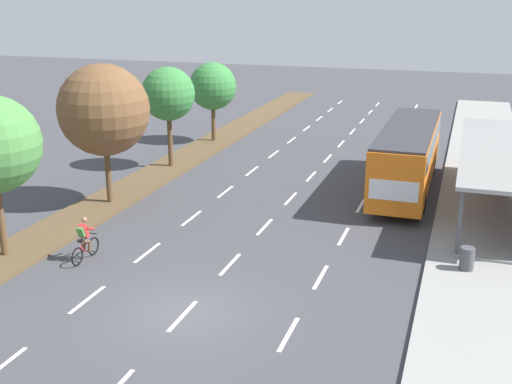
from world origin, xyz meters
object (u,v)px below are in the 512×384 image
median_tree_fourth (213,86)px  bus_shelter (497,172)px  median_tree_third (168,94)px  bus (408,152)px  cyclist (85,241)px  median_tree_second (104,110)px  trash_bin (467,259)px

median_tree_fourth → bus_shelter: bearing=-26.4°
bus_shelter → median_tree_third: 18.05m
bus_shelter → bus: (-4.28, 1.78, 0.20)m
cyclist → median_tree_second: median_tree_second is taller
bus_shelter → median_tree_fourth: 20.14m
median_tree_second → trash_bin: size_ratio=7.80×
bus_shelter → cyclist: 18.75m
bus → cyclist: bus is taller
bus → median_tree_fourth: bearing=152.4°
bus_shelter → trash_bin: size_ratio=16.72×
bus_shelter → cyclist: bus_shelter is taller
cyclist → trash_bin: 14.26m
cyclist → median_tree_fourth: bearing=98.5°
bus → median_tree_second: (-13.34, -6.85, 2.53)m
median_tree_third → trash_bin: (16.70, -9.79, -3.74)m
bus_shelter → median_tree_third: size_ratio=2.47×
bus → median_tree_third: 13.69m
bus → cyclist: size_ratio=6.20×
median_tree_second → median_tree_fourth: median_tree_second is taller
bus → cyclist: (-10.64, -13.09, -1.28)m
median_tree_fourth → trash_bin: size_ratio=6.22×
bus_shelter → bus: size_ratio=1.26×
median_tree_fourth → bus: bearing=-27.6°
median_tree_second → median_tree_fourth: 14.01m
median_tree_second → median_tree_third: bearing=91.3°
cyclist → median_tree_third: 13.99m
cyclist → bus: bearing=50.9°
bus_shelter → median_tree_fourth: (-17.95, 8.91, 1.95)m
trash_bin → bus_shelter: bearing=82.2°
median_tree_fourth → trash_bin: 24.01m
median_tree_fourth → cyclist: bearing=-81.5°
bus → trash_bin: bearing=-71.6°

